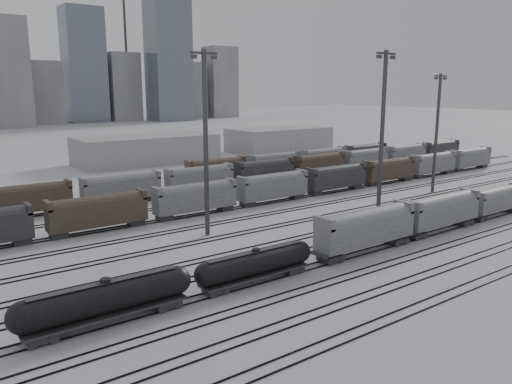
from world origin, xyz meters
TOP-DOWN VIEW (x-y plane):
  - ground at (0.00, 0.00)m, footprint 900.00×900.00m
  - tracks at (0.00, 17.50)m, footprint 220.00×71.50m
  - tank_car_a at (-35.79, 1.00)m, footprint 17.26×2.88m
  - tank_car_b at (-18.67, 1.00)m, footprint 15.60×2.60m
  - hopper_car_a at (-0.56, 1.00)m, footprint 16.13×3.21m
  - hopper_car_b at (16.46, 1.00)m, footprint 15.49×3.08m
  - hopper_car_c at (32.59, 1.00)m, footprint 13.34×2.65m
  - light_mast_b at (-13.54, 20.38)m, footprint 4.31×0.69m
  - light_mast_c at (15.27, 12.26)m, footprint 4.41×0.71m
  - light_mast_d at (41.38, 19.71)m, footprint 3.93×0.63m
  - bg_string_near at (8.00, 32.00)m, footprint 151.00×3.00m
  - bg_string_mid at (18.00, 48.00)m, footprint 151.00×3.00m
  - bg_string_far at (35.50, 56.00)m, footprint 66.00×3.00m
  - warehouse_mid at (10.00, 95.00)m, footprint 40.00×18.00m
  - warehouse_right at (60.00, 95.00)m, footprint 35.00×18.00m
  - skyline at (10.84, 280.00)m, footprint 316.00×22.40m
  - crane_right at (91.26, 305.00)m, footprint 42.00×1.80m

SIDE VIEW (x-z plane):
  - ground at x=0.00m, z-range 0.00..0.00m
  - tracks at x=0.00m, z-range 0.00..0.16m
  - tank_car_b at x=-18.67m, z-range 0.30..4.16m
  - tank_car_a at x=-35.79m, z-range 0.34..4.60m
  - bg_string_far at x=35.50m, z-range 0.00..5.60m
  - bg_string_near at x=8.00m, z-range 0.00..5.60m
  - bg_string_mid at x=18.00m, z-range 0.00..5.60m
  - hopper_car_c at x=32.59m, z-range 0.56..5.33m
  - hopper_car_b at x=16.46m, z-range 0.65..6.19m
  - hopper_car_a at x=-0.56m, z-range 0.68..6.45m
  - warehouse_mid at x=10.00m, z-range 0.00..8.00m
  - warehouse_right at x=60.00m, z-range 0.00..8.00m
  - light_mast_d at x=41.38m, z-range 0.75..25.28m
  - light_mast_b at x=-13.54m, z-range 0.82..27.76m
  - light_mast_c at x=15.27m, z-range 0.84..28.42m
  - skyline at x=10.84m, z-range -12.77..82.23m
  - crane_right at x=91.26m, z-range 7.39..107.39m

